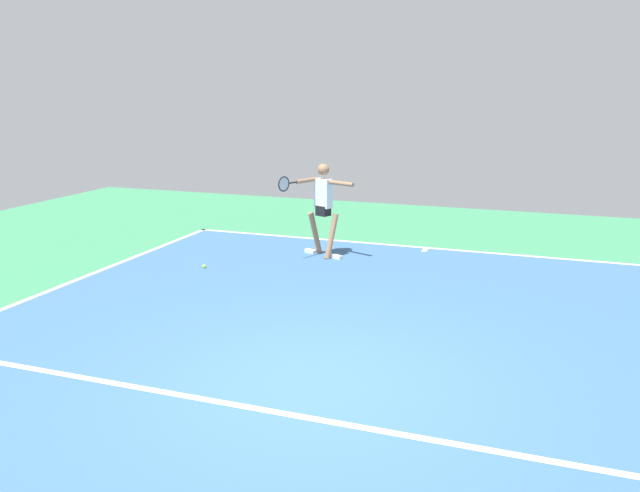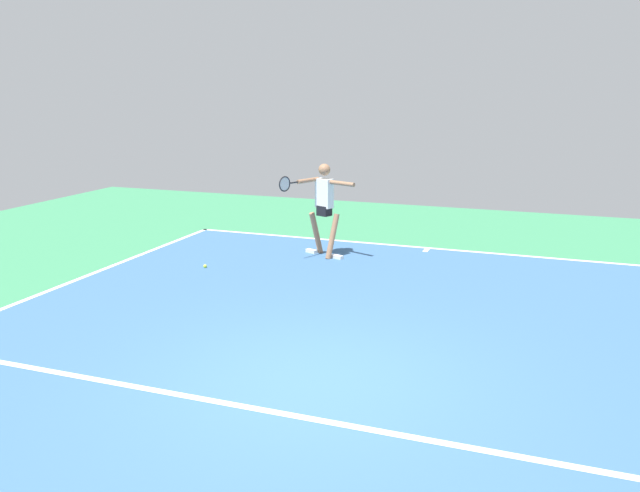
% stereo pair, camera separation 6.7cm
% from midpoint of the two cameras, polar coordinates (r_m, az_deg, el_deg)
% --- Properties ---
extents(ground_plane, '(23.67, 23.67, 0.00)m').
position_cam_midpoint_polar(ground_plane, '(7.59, -0.76, -11.83)').
color(ground_plane, '#388456').
extents(court_surface, '(10.77, 13.77, 0.00)m').
position_cam_midpoint_polar(court_surface, '(7.59, -0.76, -11.82)').
color(court_surface, '#38608E').
rests_on(court_surface, ground_plane).
extents(court_line_baseline_near, '(10.77, 0.10, 0.01)m').
position_cam_midpoint_polar(court_line_baseline_near, '(13.85, 9.20, -0.15)').
color(court_line_baseline_near, white).
rests_on(court_line_baseline_near, ground_plane).
extents(court_line_service, '(8.07, 0.10, 0.01)m').
position_cam_midpoint_polar(court_line_service, '(6.92, -3.17, -14.49)').
color(court_line_service, white).
rests_on(court_line_service, ground_plane).
extents(court_line_centre_mark, '(0.10, 0.30, 0.01)m').
position_cam_midpoint_polar(court_line_centre_mark, '(13.66, 9.04, -0.34)').
color(court_line_centre_mark, white).
rests_on(court_line_centre_mark, ground_plane).
extents(tennis_player, '(1.27, 1.21, 1.86)m').
position_cam_midpoint_polar(tennis_player, '(12.79, 0.06, 3.79)').
color(tennis_player, '#9E7051').
rests_on(tennis_player, ground_plane).
extents(tennis_ball_centre_court, '(0.07, 0.07, 0.07)m').
position_cam_midpoint_polar(tennis_ball_centre_court, '(12.34, -10.27, -1.76)').
color(tennis_ball_centre_court, '#C6E53D').
rests_on(tennis_ball_centre_court, ground_plane).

